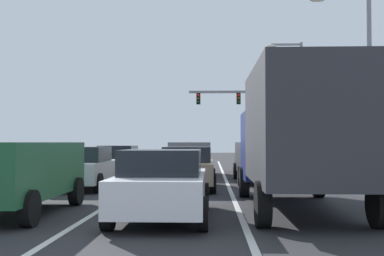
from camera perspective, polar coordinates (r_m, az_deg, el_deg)
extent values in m
plane|color=#28282B|center=(19.58, -0.84, -6.56)|extent=(120.00, 120.00, 0.00)
cube|color=silver|center=(23.26, 3.84, -5.77)|extent=(0.14, 40.76, 0.01)
cube|color=silver|center=(23.41, -4.55, -5.75)|extent=(0.14, 40.76, 0.01)
cube|color=silver|center=(23.99, 16.65, -4.83)|extent=(1.69, 40.76, 0.64)
cube|color=silver|center=(24.57, -16.96, -4.68)|extent=(1.34, 40.76, 0.70)
cube|color=navy|center=(14.97, 10.40, -2.06)|extent=(2.35, 2.20, 2.00)
cube|color=#333338|center=(11.42, 12.98, 0.33)|extent=(2.35, 5.00, 2.60)
cylinder|color=black|center=(15.19, 6.03, -6.23)|extent=(0.28, 0.92, 0.92)
cylinder|color=black|center=(15.51, 14.40, -6.09)|extent=(0.28, 0.92, 0.92)
cylinder|color=black|center=(9.84, 8.18, -8.71)|extent=(0.28, 0.92, 0.92)
cylinder|color=black|center=(10.32, 20.84, -8.29)|extent=(0.28, 0.92, 0.92)
cube|color=#38383D|center=(21.07, 7.98, -3.35)|extent=(1.95, 4.90, 1.25)
cube|color=black|center=(18.66, 8.73, -2.72)|extent=(1.56, 0.06, 0.55)
cube|color=red|center=(18.61, 6.34, -3.89)|extent=(0.20, 0.08, 0.28)
cube|color=red|center=(18.79, 11.11, -3.85)|extent=(0.20, 0.08, 0.28)
cylinder|color=black|center=(22.72, 5.15, -4.94)|extent=(0.25, 0.74, 0.74)
cylinder|color=black|center=(22.89, 9.94, -4.90)|extent=(0.25, 0.74, 0.74)
cylinder|color=black|center=(19.33, 5.68, -5.52)|extent=(0.25, 0.74, 0.74)
cylinder|color=black|center=(19.54, 11.30, -5.45)|extent=(0.25, 0.74, 0.74)
cube|color=maroon|center=(27.14, 7.47, -2.98)|extent=(1.95, 4.90, 1.25)
cube|color=black|center=(24.74, 7.98, -2.46)|extent=(1.56, 0.06, 0.55)
cube|color=red|center=(24.69, 6.18, -3.34)|extent=(0.20, 0.08, 0.28)
cube|color=red|center=(24.85, 9.78, -3.32)|extent=(0.20, 0.08, 0.28)
cylinder|color=black|center=(28.79, 5.26, -4.25)|extent=(0.25, 0.74, 0.74)
cylinder|color=black|center=(28.96, 9.05, -4.22)|extent=(0.25, 0.74, 0.74)
cylinder|color=black|center=(25.40, 5.68, -4.60)|extent=(0.25, 0.74, 0.74)
cylinder|color=black|center=(25.59, 9.96, -4.56)|extent=(0.25, 0.74, 0.74)
cube|color=silver|center=(10.91, -3.39, -7.13)|extent=(1.82, 4.50, 0.70)
cube|color=black|center=(10.72, -3.46, -3.99)|extent=(1.64, 2.20, 0.55)
cube|color=red|center=(8.83, -9.29, -7.62)|extent=(0.24, 0.08, 0.14)
cube|color=red|center=(8.66, -0.20, -7.76)|extent=(0.24, 0.08, 0.14)
cylinder|color=black|center=(12.58, -6.78, -7.77)|extent=(0.22, 0.66, 0.66)
cylinder|color=black|center=(12.43, 1.43, -7.85)|extent=(0.22, 0.66, 0.66)
cylinder|color=black|center=(9.55, -9.70, -9.70)|extent=(0.22, 0.66, 0.66)
cylinder|color=black|center=(9.36, 1.20, -9.90)|extent=(0.22, 0.66, 0.66)
cube|color=#937F60|center=(17.74, -0.49, -5.03)|extent=(1.82, 4.50, 0.70)
cube|color=black|center=(17.57, -0.51, -3.09)|extent=(1.64, 2.20, 0.55)
cube|color=red|center=(15.59, -3.41, -5.05)|extent=(0.24, 0.08, 0.14)
cube|color=red|center=(15.52, 1.70, -5.07)|extent=(0.24, 0.08, 0.14)
cylinder|color=black|center=(19.36, -2.92, -5.63)|extent=(0.22, 0.66, 0.66)
cylinder|color=black|center=(19.29, 2.38, -5.65)|extent=(0.22, 0.66, 0.66)
cylinder|color=black|center=(16.29, -3.89, -6.38)|extent=(0.22, 0.66, 0.66)
cylinder|color=black|center=(16.20, 2.43, -6.41)|extent=(0.22, 0.66, 0.66)
cube|color=slate|center=(24.85, -0.10, -3.11)|extent=(1.95, 4.90, 1.25)
cube|color=black|center=(22.44, -0.34, -2.56)|extent=(1.56, 0.06, 0.55)
cube|color=red|center=(22.51, -2.33, -3.51)|extent=(0.20, 0.08, 0.28)
cube|color=red|center=(22.44, 1.66, -3.52)|extent=(0.20, 0.08, 0.28)
cylinder|color=black|center=(26.63, -2.02, -4.47)|extent=(0.25, 0.74, 0.74)
cylinder|color=black|center=(26.56, 2.11, -4.47)|extent=(0.25, 0.74, 0.74)
cylinder|color=black|center=(23.24, -2.63, -4.87)|extent=(0.25, 0.74, 0.74)
cylinder|color=black|center=(23.16, 2.11, -4.89)|extent=(0.25, 0.74, 0.74)
cube|color=#1E5633|center=(12.18, -19.72, -4.51)|extent=(1.95, 4.90, 1.25)
cube|color=red|center=(9.67, -20.74, -5.86)|extent=(0.20, 0.08, 0.28)
cylinder|color=black|center=(14.16, -20.78, -6.83)|extent=(0.25, 0.74, 0.74)
cylinder|color=black|center=(13.53, -13.25, -7.14)|extent=(0.25, 0.74, 0.74)
cylinder|color=black|center=(10.31, -18.33, -8.83)|extent=(0.25, 0.74, 0.74)
cube|color=#B7BABF|center=(18.30, -12.41, -4.89)|extent=(1.82, 4.50, 0.70)
cube|color=black|center=(18.13, -12.52, -3.00)|extent=(1.64, 2.20, 0.55)
cube|color=red|center=(16.38, -16.70, -4.82)|extent=(0.24, 0.08, 0.14)
cube|color=red|center=(15.99, -11.99, -4.93)|extent=(0.24, 0.08, 0.14)
cylinder|color=black|center=(20.04, -13.77, -5.45)|extent=(0.22, 0.66, 0.66)
cylinder|color=black|center=(19.63, -8.74, -5.56)|extent=(0.22, 0.66, 0.66)
cylinder|color=black|center=(17.09, -16.64, -6.09)|extent=(0.22, 0.66, 0.66)
cylinder|color=black|center=(16.61, -10.78, -6.27)|extent=(0.22, 0.66, 0.66)
cube|color=black|center=(24.40, -8.50, -4.09)|extent=(1.82, 4.50, 0.70)
cube|color=black|center=(24.23, -8.55, -2.68)|extent=(1.64, 2.20, 0.55)
cube|color=red|center=(22.39, -11.28, -3.99)|extent=(0.24, 0.08, 0.14)
cube|color=red|center=(22.11, -7.78, -4.04)|extent=(0.24, 0.08, 0.14)
cylinder|color=black|center=(26.11, -9.79, -4.59)|extent=(0.22, 0.66, 0.66)
cylinder|color=black|center=(25.80, -5.91, -4.64)|extent=(0.22, 0.66, 0.66)
cylinder|color=black|center=(23.09, -11.39, -4.96)|extent=(0.22, 0.66, 0.66)
cylinder|color=black|center=(22.74, -7.01, -5.03)|extent=(0.22, 0.66, 0.66)
cylinder|color=slate|center=(42.11, 9.76, 0.30)|extent=(0.28, 0.28, 6.20)
cube|color=slate|center=(41.98, 4.72, 4.19)|extent=(7.40, 0.20, 0.20)
cube|color=black|center=(41.95, 5.40, 3.40)|extent=(0.34, 0.34, 0.95)
sphere|color=red|center=(41.79, 5.42, 3.82)|extent=(0.22, 0.22, 0.22)
sphere|color=#593F0C|center=(41.76, 5.42, 3.43)|extent=(0.22, 0.22, 0.22)
sphere|color=#0C3819|center=(41.74, 5.42, 3.04)|extent=(0.22, 0.22, 0.22)
cube|color=black|center=(41.89, 0.75, 3.40)|extent=(0.34, 0.34, 0.95)
sphere|color=red|center=(41.73, 0.74, 3.82)|extent=(0.22, 0.22, 0.22)
sphere|color=#593F0C|center=(41.71, 0.74, 3.43)|extent=(0.22, 0.22, 0.22)
sphere|color=#0C3819|center=(41.68, 0.74, 3.04)|extent=(0.22, 0.22, 0.22)
cylinder|color=gray|center=(22.53, 19.84, 4.53)|extent=(0.22, 0.22, 8.12)
cylinder|color=gray|center=(36.88, 12.56, 2.77)|extent=(0.22, 0.22, 9.00)
cube|color=gray|center=(37.28, 10.83, 9.46)|extent=(2.20, 0.14, 0.14)
ellipsoid|color=#EAE5C6|center=(37.11, 9.13, 9.35)|extent=(0.70, 0.36, 0.24)
cylinder|color=#59595B|center=(32.05, 16.03, 0.33)|extent=(0.16, 0.16, 5.50)
cylinder|color=#59595B|center=(32.59, 19.45, 0.33)|extent=(0.16, 0.16, 5.50)
cube|color=red|center=(32.42, 17.73, 3.60)|extent=(3.20, 0.12, 1.60)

